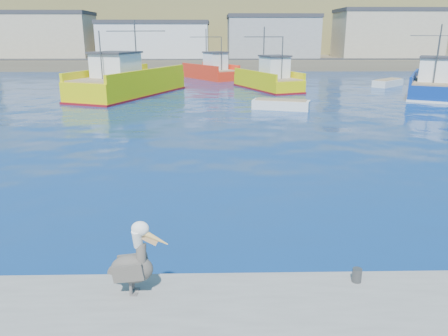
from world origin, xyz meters
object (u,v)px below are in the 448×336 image
object	(u,v)px
skiff_mid	(281,105)
boat_orange	(211,70)
trawler_yellow_a	(128,83)
trawler_yellow_b	(269,80)
pelican	(134,263)
skiff_far	(388,83)
trawler_blue	(434,85)

from	to	relation	value
skiff_mid	boat_orange	bearing A→B (deg)	102.80
trawler_yellow_a	trawler_yellow_b	size ratio (longest dim) A/B	1.43
skiff_mid	pelican	size ratio (longest dim) A/B	2.91
skiff_far	trawler_yellow_a	bearing A→B (deg)	-165.33
boat_orange	trawler_blue	bearing A→B (deg)	-39.13
trawler_blue	skiff_mid	world-z (taller)	trawler_blue
trawler_blue	pelican	xyz separation A→B (m)	(-21.81, -32.52, 0.15)
pelican	skiff_mid	bearing A→B (deg)	75.24
trawler_yellow_b	skiff_mid	distance (m)	12.49
skiff_far	skiff_mid	bearing A→B (deg)	-132.79
trawler_yellow_b	boat_orange	world-z (taller)	trawler_yellow_b
trawler_yellow_a	skiff_far	xyz separation A→B (m)	(27.06, 7.08, -0.87)
pelican	skiff_far	bearing A→B (deg)	62.92
boat_orange	skiff_mid	bearing A→B (deg)	-77.20
trawler_yellow_a	pelican	distance (m)	33.97
trawler_yellow_a	pelican	xyz separation A→B (m)	(6.38, -33.36, -0.02)
trawler_yellow_a	skiff_mid	distance (m)	15.36
skiff_mid	skiff_far	distance (m)	20.63
trawler_blue	trawler_yellow_a	bearing A→B (deg)	178.29
trawler_blue	pelican	world-z (taller)	trawler_blue
pelican	trawler_yellow_a	bearing A→B (deg)	100.83
boat_orange	skiff_far	size ratio (longest dim) A/B	2.18
trawler_yellow_a	trawler_blue	size ratio (longest dim) A/B	1.29
skiff_mid	pelican	world-z (taller)	pelican
trawler_yellow_a	trawler_yellow_b	world-z (taller)	trawler_yellow_a
trawler_yellow_a	trawler_blue	xyz separation A→B (m)	(28.19, -0.84, -0.17)
skiff_mid	trawler_yellow_a	bearing A→B (deg)	148.30
trawler_yellow_b	boat_orange	size ratio (longest dim) A/B	1.09
skiff_far	pelican	world-z (taller)	pelican
trawler_yellow_a	boat_orange	distance (m)	17.63
trawler_yellow_a	boat_orange	world-z (taller)	trawler_yellow_a
trawler_blue	skiff_far	distance (m)	8.04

